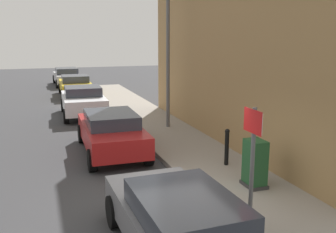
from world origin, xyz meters
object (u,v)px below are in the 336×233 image
object	(u,v)px
car_yellow	(75,85)
street_sign	(252,150)
car_grey	(182,224)
bollard_near_cabinet	(227,146)
car_white	(83,101)
car_red	(111,131)
lamppost	(168,47)
utility_cabinet	(255,165)
car_silver	(67,76)

from	to	relation	value
car_yellow	street_sign	xyz separation A→B (m)	(1.45, -18.63, 0.97)
car_grey	bollard_near_cabinet	world-z (taller)	car_grey
car_white	bollard_near_cabinet	xyz separation A→B (m)	(2.93, -8.85, -0.03)
car_grey	car_red	bearing A→B (deg)	-1.81
car_red	street_sign	distance (m)	6.20
car_white	lamppost	size ratio (longest dim) A/B	0.69
car_white	bollard_near_cabinet	distance (m)	9.32
utility_cabinet	bollard_near_cabinet	bearing A→B (deg)	86.50
bollard_near_cabinet	lamppost	distance (m)	5.57
street_sign	lamppost	size ratio (longest dim) A/B	0.40
car_grey	street_sign	xyz separation A→B (m)	(1.57, 0.49, 0.98)
car_silver	utility_cabinet	xyz separation A→B (m)	(2.66, -22.66, -0.03)
car_white	lamppost	bearing A→B (deg)	-142.37
car_silver	utility_cabinet	distance (m)	22.81
car_red	street_sign	bearing A→B (deg)	-164.48
car_yellow	car_white	bearing A→B (deg)	178.55
utility_cabinet	bollard_near_cabinet	world-z (taller)	utility_cabinet
lamppost	car_yellow	bearing A→B (deg)	104.17
car_silver	lamppost	size ratio (longest dim) A/B	0.78
car_red	car_yellow	world-z (taller)	car_red
car_white	car_yellow	distance (m)	6.46
car_silver	lamppost	world-z (taller)	lamppost
car_yellow	car_silver	size ratio (longest dim) A/B	0.93
car_silver	bollard_near_cabinet	size ratio (longest dim) A/B	4.28
car_silver	lamppost	xyz separation A→B (m)	(2.71, -16.10, 2.60)
car_white	car_red	bearing A→B (deg)	-177.05
car_white	street_sign	distance (m)	12.33
car_grey	car_silver	xyz separation A→B (m)	(0.04, 24.84, 0.02)
car_white	lamppost	distance (m)	5.50
car_grey	car_silver	world-z (taller)	car_silver
car_grey	car_white	size ratio (longest dim) A/B	1.07
car_yellow	bollard_near_cabinet	bearing A→B (deg)	-169.32
car_yellow	car_silver	bearing A→B (deg)	1.60
car_red	utility_cabinet	distance (m)	5.01
car_white	car_grey	bearing A→B (deg)	-177.98
car_yellow	street_sign	distance (m)	18.71
utility_cabinet	street_sign	size ratio (longest dim) A/B	0.50
utility_cabinet	street_sign	xyz separation A→B (m)	(-1.13, -1.69, 0.98)
car_yellow	street_sign	size ratio (longest dim) A/B	1.80
car_grey	bollard_near_cabinet	xyz separation A→B (m)	(2.81, 3.82, 0.02)
bollard_near_cabinet	street_sign	distance (m)	3.67
lamppost	bollard_near_cabinet	bearing A→B (deg)	-89.31
car_red	utility_cabinet	bearing A→B (deg)	-146.82
street_sign	car_yellow	bearing A→B (deg)	94.44
car_yellow	utility_cabinet	size ratio (longest dim) A/B	3.61
car_grey	car_yellow	distance (m)	19.12
bollard_near_cabinet	street_sign	bearing A→B (deg)	-110.35
car_red	car_yellow	distance (m)	12.69
car_silver	street_sign	distance (m)	24.41
street_sign	bollard_near_cabinet	bearing A→B (deg)	69.65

